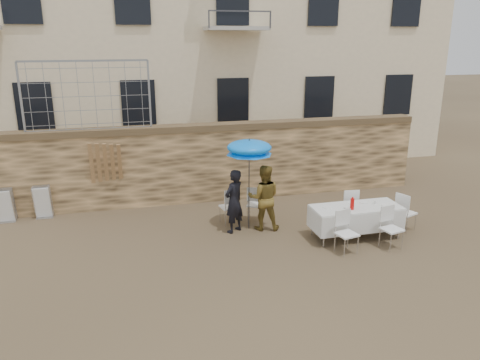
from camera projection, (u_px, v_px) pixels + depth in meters
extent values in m
plane|color=brown|center=(248.00, 282.00, 9.11)|extent=(80.00, 80.00, 0.00)
cube|color=#937249|center=(203.00, 163.00, 13.43)|extent=(13.00, 0.50, 2.20)
imported|color=black|center=(234.00, 201.00, 11.26)|extent=(0.69, 0.64, 1.57)
imported|color=olive|center=(264.00, 198.00, 11.42)|extent=(0.92, 0.79, 1.64)
cylinder|color=#3F3F44|center=(249.00, 192.00, 11.40)|extent=(0.03, 0.03, 1.90)
cone|color=#0A7AF7|center=(249.00, 150.00, 11.09)|extent=(1.11, 1.11, 0.22)
cube|color=silver|center=(357.00, 207.00, 10.95)|extent=(2.10, 0.85, 0.05)
cylinder|color=silver|center=(324.00, 232.00, 10.52)|extent=(0.04, 0.04, 0.74)
cylinder|color=silver|center=(399.00, 224.00, 10.97)|extent=(0.04, 0.04, 0.74)
cylinder|color=silver|center=(312.00, 221.00, 11.16)|extent=(0.04, 0.04, 0.74)
cylinder|color=silver|center=(384.00, 214.00, 11.61)|extent=(0.04, 0.04, 0.74)
cylinder|color=red|center=(352.00, 204.00, 10.72)|extent=(0.09, 0.09, 0.26)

